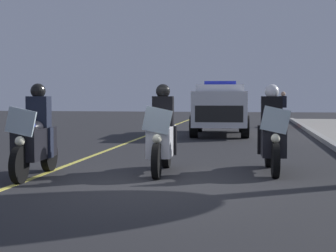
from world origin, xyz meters
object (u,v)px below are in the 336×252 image
at_px(police_motorcycle_lead_left, 35,139).
at_px(cyclist_background, 283,109).
at_px(police_suv, 220,107).
at_px(police_motorcycle_trailing, 272,136).
at_px(police_motorcycle_lead_right, 162,137).

relative_size(police_motorcycle_lead_left, cyclist_background, 1.22).
distance_m(police_motorcycle_lead_left, police_suv, 11.34).
relative_size(police_motorcycle_trailing, cyclist_background, 1.22).
relative_size(police_motorcycle_lead_right, police_motorcycle_trailing, 1.00).
xyz_separation_m(police_motorcycle_lead_right, police_suv, (-10.15, 0.48, 0.37)).
relative_size(police_motorcycle_lead_left, police_suv, 0.43).
distance_m(police_motorcycle_trailing, cyclist_background, 15.35).
bearing_deg(cyclist_background, police_suv, -25.41).
xyz_separation_m(police_motorcycle_lead_right, police_motorcycle_trailing, (-0.45, 2.10, 0.00)).
height_order(police_motorcycle_lead_left, police_motorcycle_trailing, same).
bearing_deg(police_motorcycle_trailing, police_suv, -170.53).
bearing_deg(police_suv, police_motorcycle_trailing, 9.47).
height_order(police_motorcycle_lead_right, police_motorcycle_trailing, same).
distance_m(police_motorcycle_lead_left, police_motorcycle_trailing, 4.50).
relative_size(police_motorcycle_lead_left, police_motorcycle_lead_right, 1.00).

